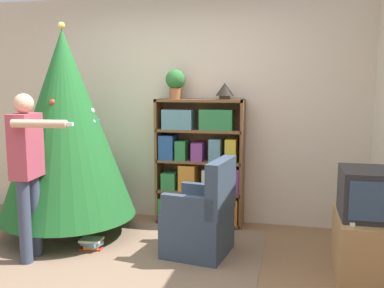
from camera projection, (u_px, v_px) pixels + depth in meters
The scene contains 13 objects.
ground_plane at pixel (120, 288), 3.39m from camera, with size 14.00×14.00×0.00m, color #846042.
wall_back at pixel (180, 110), 5.02m from camera, with size 8.00×0.10×2.60m.
area_rug at pixel (116, 255), 4.01m from camera, with size 2.67×2.00×0.01m.
bookshelf at pixel (199, 165), 4.84m from camera, with size 0.99×0.27×1.43m.
tv_stand at pixel (363, 248), 3.51m from camera, with size 0.43×0.74×0.53m.
television at pixel (366, 193), 3.44m from camera, with size 0.40×0.51×0.39m.
game_remote at pixel (352, 223), 3.28m from camera, with size 0.04×0.12×0.02m.
christmas_tree at pixel (66, 125), 4.41m from camera, with size 1.40×1.40×2.21m.
armchair at pixel (202, 221), 4.02m from camera, with size 0.65×0.64×0.92m.
standing_person at pixel (28, 164), 3.82m from camera, with size 0.66×0.47×1.52m.
potted_plant at pixel (176, 82), 4.78m from camera, with size 0.22×0.22×0.33m.
table_lamp at pixel (225, 90), 4.67m from camera, with size 0.20×0.20×0.18m.
book_pile_near_tree at pixel (92, 244), 4.15m from camera, with size 0.23×0.18×0.11m.
Camera 1 is at (1.28, -2.98, 1.61)m, focal length 40.00 mm.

